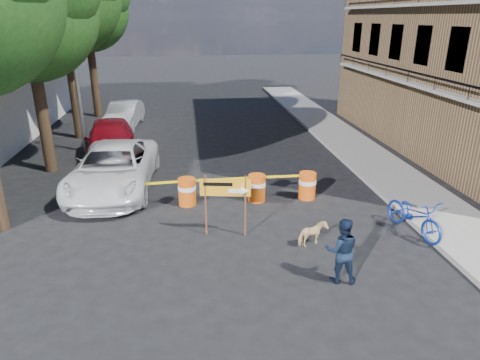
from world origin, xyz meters
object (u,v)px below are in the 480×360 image
object	(u,v)px
barrel_far_left	(126,196)
dog	(313,234)
detour_sign	(232,192)
sedan_red	(110,139)
barrel_mid_left	(187,191)
barrel_mid_right	(257,187)
bicycle	(417,199)
suv_white	(114,168)
sedan_silver	(124,114)
barrel_far_right	(307,185)
pedestrian	(342,250)

from	to	relation	value
barrel_far_left	dog	world-z (taller)	barrel_far_left
detour_sign	sedan_red	world-z (taller)	detour_sign
dog	sedan_red	bearing A→B (deg)	14.50
barrel_mid_left	barrel_mid_right	xyz separation A→B (m)	(2.27, 0.05, 0.00)
bicycle	barrel_mid_left	bearing A→B (deg)	142.62
suv_white	sedan_red	xyz separation A→B (m)	(-0.68, 3.74, 0.04)
suv_white	sedan_silver	xyz separation A→B (m)	(-0.82, 9.33, -0.09)
barrel_mid_right	suv_white	world-z (taller)	suv_white
bicycle	sedan_red	bearing A→B (deg)	125.53
barrel_mid_left	sedan_red	distance (m)	6.25
barrel_mid_left	suv_white	size ratio (longest dim) A/B	0.16
bicycle	sedan_silver	distance (m)	16.70
barrel_mid_right	bicycle	bearing A→B (deg)	-34.60
barrel_mid_left	sedan_red	bearing A→B (deg)	120.78
barrel_far_left	bicycle	distance (m)	8.59
bicycle	barrel_far_left	bearing A→B (deg)	148.46
suv_white	sedan_red	world-z (taller)	sedan_red
detour_sign	sedan_red	xyz separation A→B (m)	(-4.41, 7.60, -0.46)
barrel_far_right	sedan_silver	size ratio (longest dim) A/B	0.21
barrel_mid_right	detour_sign	distance (m)	2.65
barrel_far_right	sedan_red	size ratio (longest dim) A/B	0.19
dog	bicycle	bearing A→B (deg)	-106.13
dog	sedan_silver	world-z (taller)	sedan_silver
bicycle	barrel_far_right	bearing A→B (deg)	115.76
pedestrian	barrel_mid_right	bearing A→B (deg)	-64.19
pedestrian	bicycle	size ratio (longest dim) A/B	0.75
barrel_far_left	pedestrian	size ratio (longest dim) A/B	0.57
dog	barrel_mid_right	bearing A→B (deg)	-5.23
barrel_mid_left	barrel_far_right	bearing A→B (deg)	0.64
barrel_mid_left	dog	world-z (taller)	barrel_mid_left
sedan_red	sedan_silver	bearing A→B (deg)	83.47
barrel_mid_left	barrel_mid_right	size ratio (longest dim) A/B	1.00
barrel_far_right	dog	bearing A→B (deg)	-102.75
barrel_far_right	pedestrian	distance (m)	4.80
detour_sign	bicycle	bearing A→B (deg)	4.35
barrel_far_left	barrel_mid_left	bearing A→B (deg)	3.93
barrel_mid_left	pedestrian	bearing A→B (deg)	-53.87
barrel_far_left	suv_white	size ratio (longest dim) A/B	0.16
barrel_mid_left	bicycle	distance (m)	6.86
detour_sign	dog	world-z (taller)	detour_sign
bicycle	sedan_silver	bearing A→B (deg)	111.08
barrel_far_left	sedan_red	bearing A→B (deg)	103.26
barrel_mid_left	bicycle	world-z (taller)	bicycle
barrel_far_right	bicycle	size ratio (longest dim) A/B	0.43
barrel_mid_right	detour_sign	xyz separation A→B (m)	(-1.06, -2.28, 0.82)
barrel_far_left	barrel_far_right	bearing A→B (deg)	1.71
barrel_mid_right	detour_sign	bearing A→B (deg)	-114.93
bicycle	suv_white	size ratio (longest dim) A/B	0.37
barrel_far_left	bicycle	bearing A→B (deg)	-17.52
detour_sign	dog	xyz separation A→B (m)	(2.06, -0.83, -0.96)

